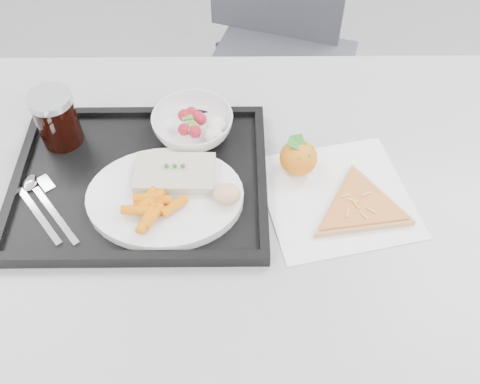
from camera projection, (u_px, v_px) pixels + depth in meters
name	position (u px, v px, depth m)	size (l,w,h in m)	color
table	(226.00, 219.00, 1.00)	(1.20, 0.80, 0.75)	#B9B8BB
chair	(277.00, 34.00, 1.61)	(0.53, 0.53, 0.93)	#393B41
tray	(141.00, 181.00, 0.96)	(0.45, 0.35, 0.03)	black
dinner_plate	(165.00, 197.00, 0.92)	(0.27, 0.27, 0.02)	white
fish_fillet	(175.00, 173.00, 0.93)	(0.14, 0.09, 0.03)	beige
bread_roll	(227.00, 194.00, 0.89)	(0.05, 0.05, 0.03)	tan
salad_bowl	(193.00, 125.00, 1.01)	(0.15, 0.15, 0.05)	white
cola_glass	(56.00, 118.00, 0.97)	(0.08, 0.08, 0.11)	black
cutlery	(41.00, 201.00, 0.92)	(0.13, 0.16, 0.01)	silver
napkin	(337.00, 197.00, 0.95)	(0.29, 0.29, 0.00)	white
tangerine	(299.00, 158.00, 0.96)	(0.08, 0.08, 0.07)	#DF4C00
pizza_slice	(360.00, 207.00, 0.92)	(0.29, 0.29, 0.02)	tan
carrot_pile	(151.00, 206.00, 0.88)	(0.11, 0.10, 0.02)	orange
salad_contents	(205.00, 125.00, 0.99)	(0.09, 0.08, 0.03)	#A61527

